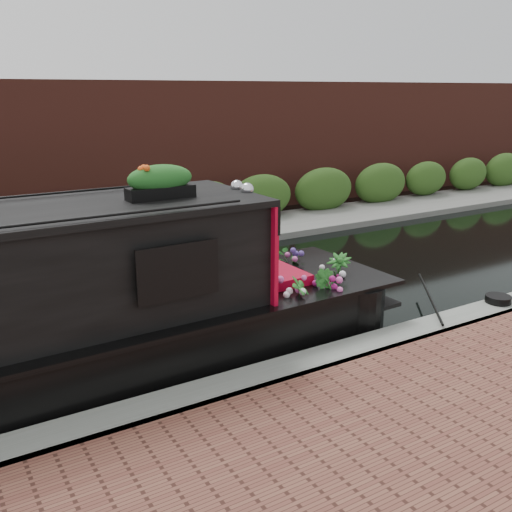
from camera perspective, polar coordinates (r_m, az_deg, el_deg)
ground at (r=10.61m, az=-4.35°, el=-4.43°), size 80.00×80.00×0.00m
near_bank_coping at (r=8.05m, az=6.56°, el=-11.56°), size 40.00×0.60×0.50m
far_bank_path at (r=14.31m, az=-11.97°, el=0.77°), size 40.00×2.40×0.34m
far_hedge at (r=15.14m, az=-13.11°, el=1.55°), size 40.00×1.10×2.80m
far_brick_wall at (r=17.10m, az=-15.34°, el=3.07°), size 40.00×1.00×8.00m
rope_fender at (r=10.29m, az=10.90°, el=-4.31°), size 0.35×0.39×0.35m
coiled_mooring_rope at (r=10.60m, az=23.06°, el=-3.99°), size 0.43×0.43×0.12m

